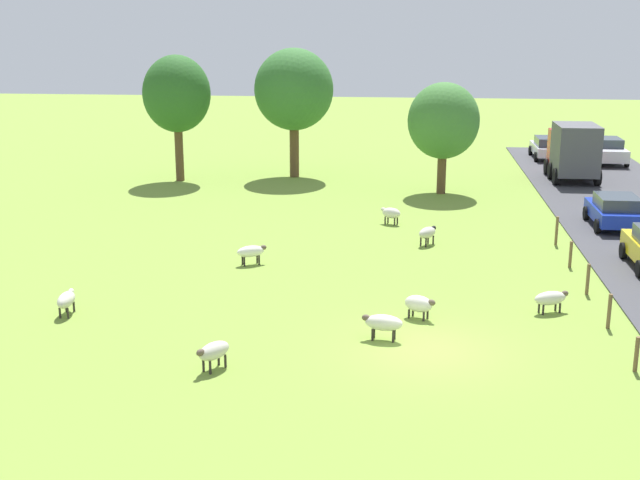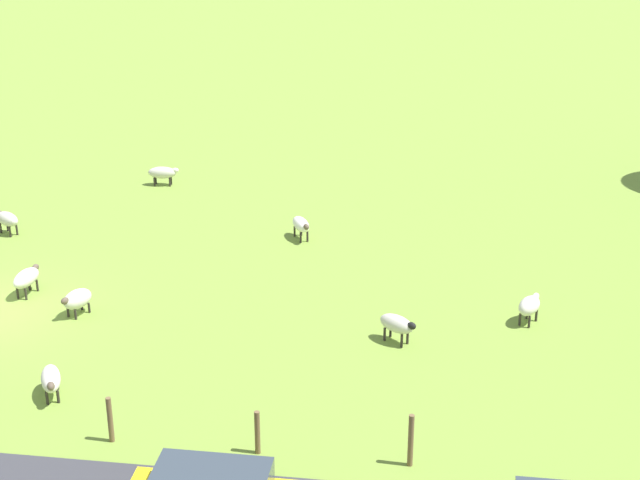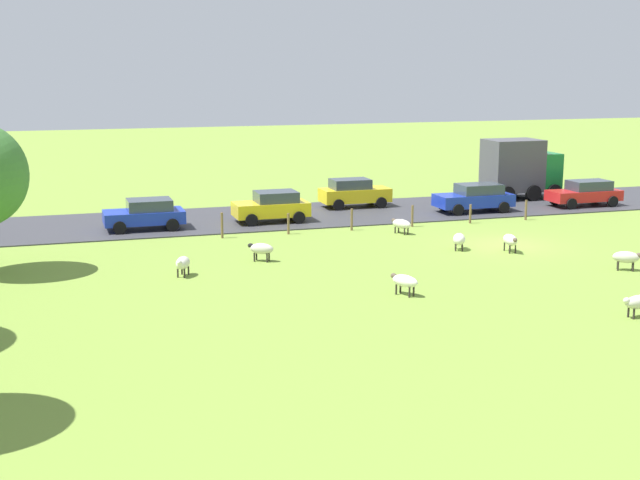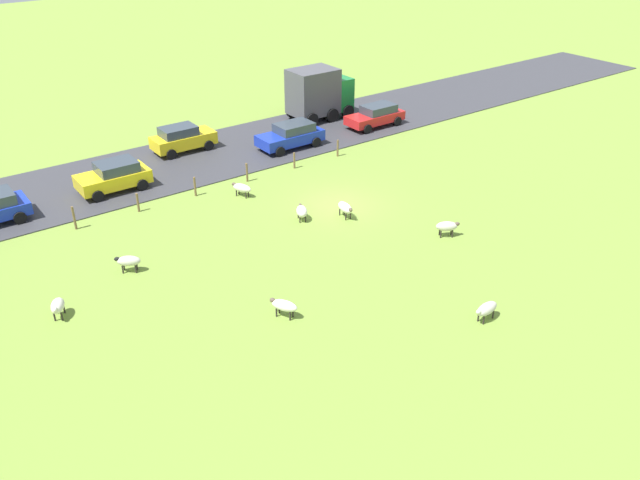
# 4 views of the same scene
# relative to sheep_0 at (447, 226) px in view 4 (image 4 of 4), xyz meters

# --- Properties ---
(ground_plane) EXTENTS (160.00, 160.00, 0.00)m
(ground_plane) POSITION_rel_sheep_0_xyz_m (5.90, 2.07, -0.55)
(ground_plane) COLOR olive
(road_strip) EXTENTS (8.00, 80.00, 0.06)m
(road_strip) POSITION_rel_sheep_0_xyz_m (16.33, 2.07, -0.52)
(road_strip) COLOR #38383D
(road_strip) RESTS_ON ground_plane
(sheep_0) EXTENTS (0.97, 1.15, 0.79)m
(sheep_0) POSITION_rel_sheep_0_xyz_m (0.00, 0.00, 0.00)
(sheep_0) COLOR beige
(sheep_0) RESTS_ON ground_plane
(sheep_1) EXTENTS (1.27, 0.64, 0.79)m
(sheep_1) POSITION_rel_sheep_0_xyz_m (4.54, 2.71, -0.00)
(sheep_1) COLOR silver
(sheep_1) RESTS_ON ground_plane
(sheep_2) EXTENTS (1.27, 0.88, 0.73)m
(sheep_2) POSITION_rel_sheep_0_xyz_m (9.91, 5.71, -0.05)
(sheep_2) COLOR silver
(sheep_2) RESTS_ON ground_plane
(sheep_3) EXTENTS (1.10, 0.89, 0.76)m
(sheep_3) POSITION_rel_sheep_0_xyz_m (5.62, 4.69, -0.05)
(sheep_3) COLOR silver
(sheep_3) RESTS_ON ground_plane
(sheep_4) EXTENTS (1.06, 0.86, 0.79)m
(sheep_4) POSITION_rel_sheep_0_xyz_m (4.40, 17.31, -0.01)
(sheep_4) COLOR silver
(sheep_4) RESTS_ON ground_plane
(sheep_5) EXTENTS (1.21, 0.92, 0.76)m
(sheep_5) POSITION_rel_sheep_0_xyz_m (-0.87, 10.08, -0.01)
(sheep_5) COLOR white
(sheep_5) RESTS_ON ground_plane
(sheep_6) EXTENTS (0.97, 1.13, 0.79)m
(sheep_6) POSITION_rel_sheep_0_xyz_m (6.04, 13.74, 0.00)
(sheep_6) COLOR beige
(sheep_6) RESTS_ON ground_plane
(sheep_7) EXTENTS (0.56, 1.24, 0.76)m
(sheep_7) POSITION_rel_sheep_0_xyz_m (-5.77, 3.79, -0.03)
(sheep_7) COLOR beige
(sheep_7) RESTS_ON ground_plane
(fence_post_0) EXTENTS (0.12, 0.12, 1.08)m
(fence_post_0) POSITION_rel_sheep_0_xyz_m (11.49, -2.17, -0.01)
(fence_post_0) COLOR brown
(fence_post_0) RESTS_ON ground_plane
(fence_post_1) EXTENTS (0.12, 0.12, 1.00)m
(fence_post_1) POSITION_rel_sheep_0_xyz_m (11.49, 1.13, -0.04)
(fence_post_1) COLOR brown
(fence_post_1) RESTS_ON ground_plane
(fence_post_2) EXTENTS (0.12, 0.12, 1.12)m
(fence_post_2) POSITION_rel_sheep_0_xyz_m (11.49, 4.44, 0.01)
(fence_post_2) COLOR brown
(fence_post_2) RESTS_ON ground_plane
(fence_post_3) EXTENTS (0.12, 0.12, 1.11)m
(fence_post_3) POSITION_rel_sheep_0_xyz_m (11.49, 7.74, 0.01)
(fence_post_3) COLOR brown
(fence_post_3) RESTS_ON ground_plane
(fence_post_4) EXTENTS (0.12, 0.12, 1.04)m
(fence_post_4) POSITION_rel_sheep_0_xyz_m (11.49, 11.05, -0.03)
(fence_post_4) COLOR brown
(fence_post_4) RESTS_ON ground_plane
(fence_post_5) EXTENTS (0.12, 0.12, 1.24)m
(fence_post_5) POSITION_rel_sheep_0_xyz_m (11.49, 14.35, 0.08)
(fence_post_5) COLOR brown
(fence_post_5) RESTS_ON ground_plane
(truck_1) EXTENTS (2.74, 4.47, 3.64)m
(truck_1) POSITION_rel_sheep_0_xyz_m (18.12, -5.53, 1.41)
(truck_1) COLOR #197F33
(truck_1) RESTS_ON road_strip
(car_0) EXTENTS (2.08, 4.32, 1.56)m
(car_0) POSITION_rel_sheep_0_xyz_m (14.43, -0.64, 0.33)
(car_0) COLOR #1933B2
(car_0) RESTS_ON road_strip
(car_2) EXTENTS (1.94, 4.25, 1.49)m
(car_2) POSITION_rel_sheep_0_xyz_m (14.34, -7.76, 0.29)
(car_2) COLOR red
(car_2) RESTS_ON road_strip
(car_3) EXTENTS (2.14, 3.89, 1.61)m
(car_3) POSITION_rel_sheep_0_xyz_m (14.76, 11.03, 0.35)
(car_3) COLOR yellow
(car_3) RESTS_ON road_strip
(car_8) EXTENTS (1.95, 3.99, 1.65)m
(car_8) POSITION_rel_sheep_0_xyz_m (17.98, 5.32, 0.36)
(car_8) COLOR yellow
(car_8) RESTS_ON road_strip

